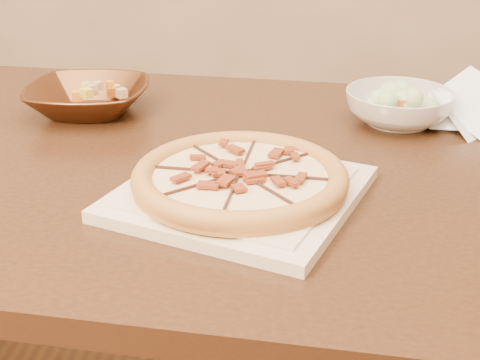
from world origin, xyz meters
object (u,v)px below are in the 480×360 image
(pizza, at_px, (240,177))
(bronze_bowl, at_px, (89,99))
(dining_table, at_px, (183,205))
(salad_bowl, at_px, (399,107))
(plate, at_px, (240,192))

(pizza, xyz_separation_m, bronze_bowl, (-0.33, 0.36, -0.01))
(dining_table, relative_size, salad_bowl, 7.67)
(plate, xyz_separation_m, bronze_bowl, (-0.33, 0.36, 0.02))
(plate, bearing_deg, dining_table, 124.77)
(plate, relative_size, pizza, 1.32)
(bronze_bowl, relative_size, salad_bowl, 1.17)
(pizza, xyz_separation_m, salad_bowl, (0.27, 0.35, -0.00))
(dining_table, distance_m, pizza, 0.24)
(pizza, relative_size, bronze_bowl, 1.33)
(plate, relative_size, bronze_bowl, 1.76)
(plate, height_order, bronze_bowl, bronze_bowl)
(plate, bearing_deg, salad_bowl, 52.08)
(dining_table, xyz_separation_m, salad_bowl, (0.38, 0.18, 0.13))
(dining_table, distance_m, plate, 0.23)
(plate, xyz_separation_m, salad_bowl, (0.27, 0.35, 0.02))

